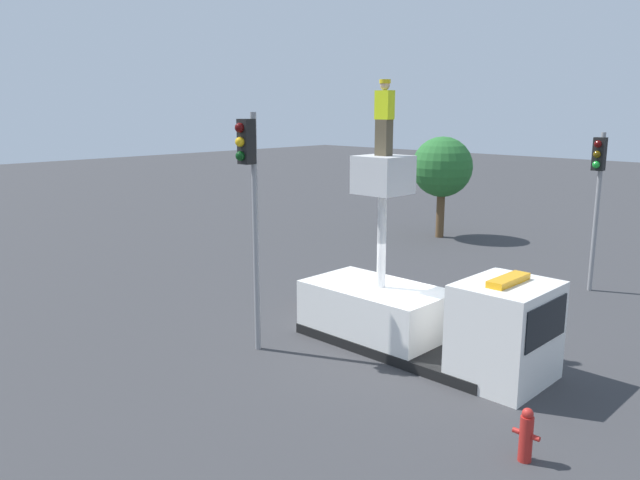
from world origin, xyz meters
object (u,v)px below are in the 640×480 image
object	(u,v)px
traffic_light_pole	(250,186)
worker	(384,118)
traffic_cone_rear	(307,297)
tree_left_bg	(442,168)
fire_hydrant	(526,435)
bucket_truck	(421,315)
traffic_light_across	(598,180)

from	to	relation	value
traffic_light_pole	worker	bearing A→B (deg)	56.15
worker	traffic_cone_rear	size ratio (longest dim) A/B	2.94
traffic_cone_rear	tree_left_bg	size ratio (longest dim) A/B	0.13
fire_hydrant	tree_left_bg	bearing A→B (deg)	127.89
bucket_truck	traffic_light_across	bearing A→B (deg)	84.04
bucket_truck	traffic_light_across	world-z (taller)	traffic_light_across
traffic_light_pole	fire_hydrant	bearing A→B (deg)	0.22
traffic_cone_rear	traffic_light_across	bearing A→B (deg)	53.89
traffic_light_pole	traffic_light_across	xyz separation A→B (m)	(3.81, 10.59, -0.43)
bucket_truck	traffic_light_across	size ratio (longest dim) A/B	1.23
traffic_light_pole	traffic_cone_rear	bearing A→B (deg)	114.63
traffic_light_across	fire_hydrant	world-z (taller)	traffic_light_across
bucket_truck	traffic_light_pole	bearing A→B (deg)	-138.61
worker	traffic_cone_rear	bearing A→B (deg)	168.35
worker	fire_hydrant	distance (m)	7.65
worker	fire_hydrant	world-z (taller)	worker
traffic_light_pole	traffic_cone_rear	xyz separation A→B (m)	(-1.51, 3.30, -3.69)
worker	traffic_light_pole	distance (m)	3.50
bucket_truck	traffic_light_across	xyz separation A→B (m)	(0.83, 7.97, 2.59)
traffic_light_pole	traffic_cone_rear	size ratio (longest dim) A/B	9.48
worker	tree_left_bg	world-z (taller)	worker
bucket_truck	traffic_cone_rear	world-z (taller)	bucket_truck
traffic_light_across	fire_hydrant	xyz separation A→B (m)	(3.10, -10.57, -3.08)
traffic_cone_rear	fire_hydrant	bearing A→B (deg)	-21.23
worker	traffic_light_across	world-z (taller)	worker
bucket_truck	traffic_light_pole	xyz separation A→B (m)	(-2.98, -2.62, 3.02)
worker	traffic_light_across	bearing A→B (deg)	75.58
traffic_cone_rear	bucket_truck	bearing A→B (deg)	-8.54
traffic_light_across	tree_left_bg	distance (m)	9.06
traffic_light_pole	bucket_truck	bearing A→B (deg)	41.39
worker	fire_hydrant	xyz separation A→B (m)	(5.15, -2.60, -5.02)
tree_left_bg	traffic_cone_rear	bearing A→B (deg)	-75.78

